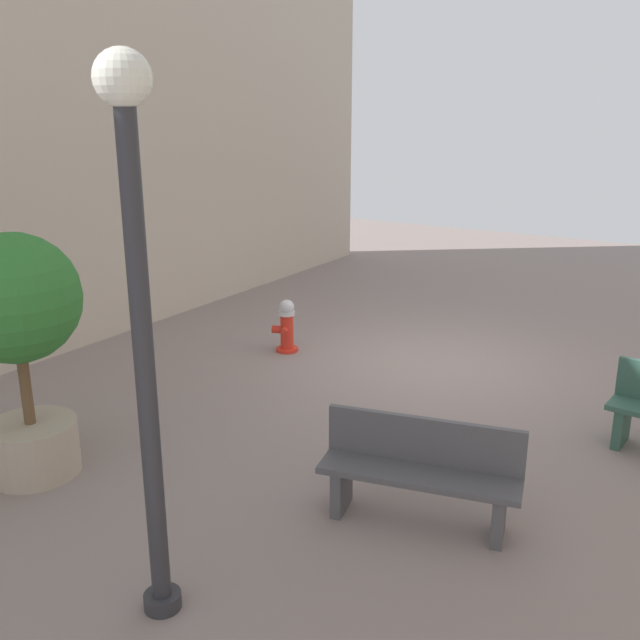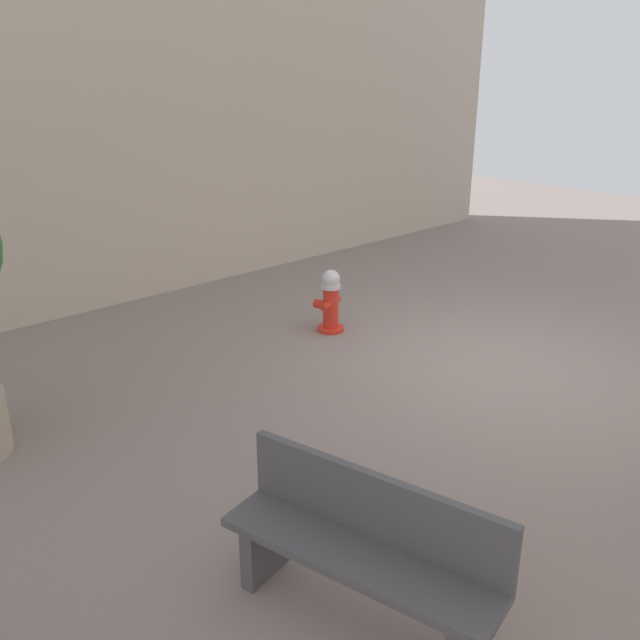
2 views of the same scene
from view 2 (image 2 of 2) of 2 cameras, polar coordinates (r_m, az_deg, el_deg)
ground_plane at (r=8.02m, az=15.02°, el=-3.80°), size 23.40×23.40×0.00m
fire_hydrant at (r=8.64m, az=0.88°, el=1.62°), size 0.41×0.43×0.82m
bench_far at (r=4.32m, az=3.64°, el=-18.52°), size 1.83×0.82×0.95m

